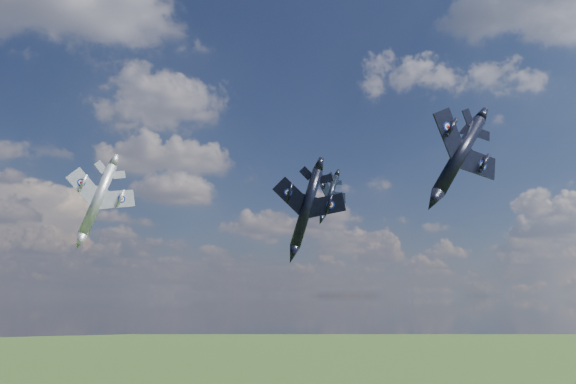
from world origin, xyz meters
name	(u,v)px	position (x,y,z in m)	size (l,w,h in m)	color
jet_lead_navy	(307,208)	(4.36, 5.45, 78.45)	(10.38, 14.47, 2.99)	black
jet_right_navy	(459,155)	(12.59, -15.28, 81.36)	(10.41, 14.52, 3.00)	black
jet_high_navy	(330,196)	(22.09, 35.40, 86.22)	(9.06, 12.63, 2.61)	black
jet_left_silver	(98,199)	(-20.69, 25.30, 81.20)	(11.09, 15.46, 3.20)	gray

